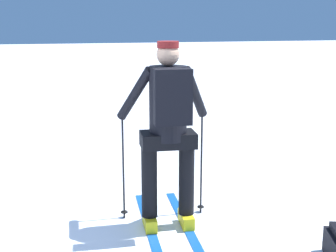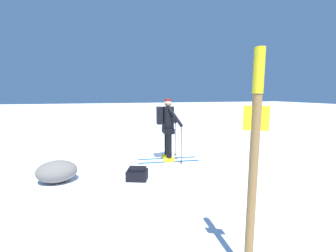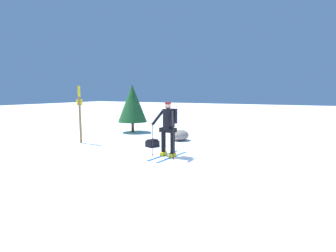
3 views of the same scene
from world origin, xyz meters
name	(u,v)px [view 1 (image 1 of 3)]	position (x,y,z in m)	size (l,w,h in m)	color
ground_plane	(94,243)	(0.00, 0.00, 0.00)	(80.00, 80.00, 0.00)	white
skier	(168,124)	(0.13, -0.73, 1.03)	(1.79, 0.92, 1.78)	#144C9E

